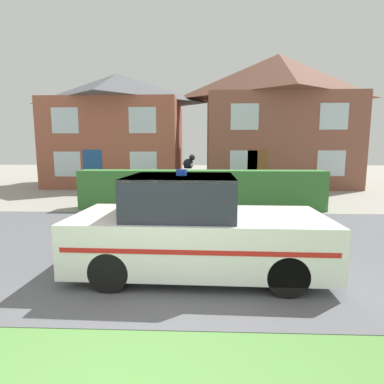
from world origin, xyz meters
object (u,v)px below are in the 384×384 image
police_car (195,229)px  house_right (276,120)px  cat (189,163)px  house_left (119,129)px

police_car → house_right: (4.42, 13.24, 3.08)m
police_car → cat: 1.12m
house_left → cat: bearing=-69.8°
house_left → police_car: bearing=-69.6°
police_car → cat: (-0.11, 0.15, 1.11)m
cat → house_left: bearing=146.4°
police_car → house_right: house_right is taller
police_car → house_left: house_left is taller
police_car → house_left: bearing=111.8°
police_car → house_right: 14.29m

